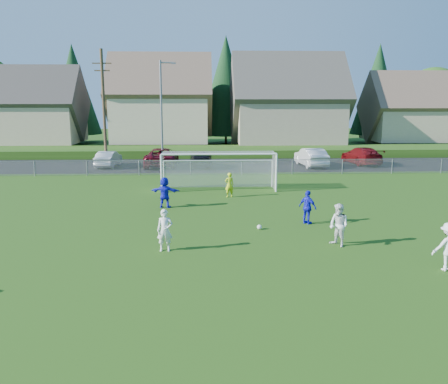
{
  "coord_description": "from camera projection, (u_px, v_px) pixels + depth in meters",
  "views": [
    {
      "loc": [
        -0.99,
        -14.68,
        5.9
      ],
      "look_at": [
        0.0,
        8.0,
        1.4
      ],
      "focal_mm": 38.0,
      "sensor_mm": 36.0,
      "label": 1
    }
  ],
  "objects": [
    {
      "name": "car_d",
      "position": [
        201.0,
        159.0,
        41.28
      ],
      "size": [
        1.95,
        4.69,
        1.35
      ],
      "primitive_type": "imported",
      "rotation": [
        0.0,
        0.0,
        3.15
      ],
      "color": "black",
      "rests_on": "ground"
    },
    {
      "name": "player_white_b",
      "position": [
        339.0,
        225.0,
        19.09
      ],
      "size": [
        0.99,
        1.06,
        1.74
      ],
      "primitive_type": "imported",
      "rotation": [
        0.0,
        0.0,
        -1.06
      ],
      "color": "white",
      "rests_on": "ground"
    },
    {
      "name": "chainlink_fence",
      "position": [
        216.0,
        167.0,
        37.01
      ],
      "size": [
        52.06,
        0.06,
        1.2
      ],
      "color": "gray",
      "rests_on": "ground"
    },
    {
      "name": "player_white_a",
      "position": [
        165.0,
        230.0,
        18.49
      ],
      "size": [
        0.61,
        0.41,
        1.67
      ],
      "primitive_type": "imported",
      "rotation": [
        0.0,
        0.0,
        0.01
      ],
      "color": "white",
      "rests_on": "ground"
    },
    {
      "name": "ground",
      "position": [
        235.0,
        281.0,
        15.57
      ],
      "size": [
        160.0,
        160.0,
        0.0
      ],
      "primitive_type": "plane",
      "color": "#193D0C",
      "rests_on": "ground"
    },
    {
      "name": "car_b",
      "position": [
        108.0,
        159.0,
        41.45
      ],
      "size": [
        1.74,
        4.27,
        1.38
      ],
      "primitive_type": "imported",
      "rotation": [
        0.0,
        0.0,
        3.07
      ],
      "color": "silver",
      "rests_on": "ground"
    },
    {
      "name": "player_blue_a",
      "position": [
        308.0,
        207.0,
        22.51
      ],
      "size": [
        0.94,
        0.96,
        1.62
      ],
      "primitive_type": "imported",
      "rotation": [
        0.0,
        0.0,
        2.32
      ],
      "color": "#151ACA",
      "rests_on": "ground"
    },
    {
      "name": "houses_row",
      "position": [
        228.0,
        86.0,
        55.84
      ],
      "size": [
        53.9,
        11.45,
        13.27
      ],
      "color": "tan",
      "rests_on": "ground"
    },
    {
      "name": "car_g",
      "position": [
        362.0,
        156.0,
        43.1
      ],
      "size": [
        2.69,
        5.51,
        1.54
      ],
      "primitive_type": "imported",
      "rotation": [
        0.0,
        0.0,
        3.24
      ],
      "color": "maroon",
      "rests_on": "ground"
    },
    {
      "name": "streetlight",
      "position": [
        162.0,
        111.0,
        39.92
      ],
      "size": [
        1.38,
        0.18,
        9.0
      ],
      "color": "slate",
      "rests_on": "ground"
    },
    {
      "name": "asphalt_lot",
      "position": [
        214.0,
        165.0,
        42.52
      ],
      "size": [
        60.0,
        60.0,
        0.0
      ],
      "primitive_type": "plane",
      "color": "black",
      "rests_on": "ground"
    },
    {
      "name": "player_blue_b",
      "position": [
        165.0,
        192.0,
        25.91
      ],
      "size": [
        1.63,
        0.75,
        1.69
      ],
      "primitive_type": "imported",
      "rotation": [
        0.0,
        0.0,
        2.98
      ],
      "color": "#151ACA",
      "rests_on": "ground"
    },
    {
      "name": "grass_embankment",
      "position": [
        213.0,
        152.0,
        49.79
      ],
      "size": [
        70.0,
        6.0,
        0.8
      ],
      "primitive_type": "cube",
      "color": "#1E420F",
      "rests_on": "ground"
    },
    {
      "name": "soccer_ball",
      "position": [
        259.0,
        227.0,
        21.67
      ],
      "size": [
        0.22,
        0.22,
        0.22
      ],
      "primitive_type": "sphere",
      "color": "white",
      "rests_on": "ground"
    },
    {
      "name": "utility_pole",
      "position": [
        104.0,
        107.0,
        40.62
      ],
      "size": [
        1.6,
        0.26,
        10.0
      ],
      "color": "#473321",
      "rests_on": "ground"
    },
    {
      "name": "car_f",
      "position": [
        311.0,
        157.0,
        41.69
      ],
      "size": [
        2.2,
        5.05,
        1.61
      ],
      "primitive_type": "imported",
      "rotation": [
        0.0,
        0.0,
        3.24
      ],
      "color": "silver",
      "rests_on": "ground"
    },
    {
      "name": "soccer_goal",
      "position": [
        219.0,
        165.0,
        30.98
      ],
      "size": [
        7.42,
        1.9,
        2.5
      ],
      "color": "white",
      "rests_on": "ground"
    },
    {
      "name": "tree_row",
      "position": [
        218.0,
        90.0,
        62.03
      ],
      "size": [
        65.98,
        12.36,
        13.8
      ],
      "color": "#382616",
      "rests_on": "ground"
    },
    {
      "name": "goalkeeper",
      "position": [
        229.0,
        185.0,
        28.68
      ],
      "size": [
        0.61,
        0.46,
        1.5
      ],
      "primitive_type": "imported",
      "rotation": [
        0.0,
        0.0,
        3.34
      ],
      "color": "#C2D519",
      "rests_on": "ground"
    },
    {
      "name": "car_c",
      "position": [
        162.0,
        157.0,
        41.7
      ],
      "size": [
        2.74,
        5.86,
        1.62
      ],
      "primitive_type": "imported",
      "rotation": [
        0.0,
        0.0,
        3.13
      ],
      "color": "#520914",
      "rests_on": "ground"
    }
  ]
}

